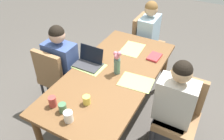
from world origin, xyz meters
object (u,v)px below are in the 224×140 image
(coffee_mug_centre_right, at_px, (63,108))
(flower_vase, at_px, (117,62))
(person_far_left_mid, at_px, (173,112))
(coffee_mug_near_right, at_px, (53,102))
(chair_head_left_left_near, at_px, (145,40))
(book_red_cover, at_px, (154,57))
(laptop_near_left_far, at_px, (89,62))
(dining_table, at_px, (112,79))
(person_near_left_far, at_px, (63,71))
(coffee_mug_near_left, at_px, (68,116))
(person_head_left_left_near, at_px, (148,42))
(chair_far_left_mid, at_px, (180,111))
(coffee_mug_centre_left, at_px, (87,100))
(chair_near_left_far, at_px, (56,75))

(coffee_mug_centre_right, bearing_deg, flower_vase, 166.84)
(person_far_left_mid, distance_m, coffee_mug_near_right, 1.27)
(chair_head_left_left_near, height_order, book_red_cover, chair_head_left_left_near)
(chair_head_left_left_near, xyz_separation_m, coffee_mug_centre_right, (2.05, -0.03, 0.31))
(laptop_near_left_far, distance_m, coffee_mug_near_right, 0.74)
(dining_table, xyz_separation_m, chair_head_left_left_near, (-1.32, -0.10, -0.18))
(chair_head_left_left_near, bearing_deg, dining_table, 4.41)
(person_near_left_far, distance_m, coffee_mug_near_right, 0.90)
(flower_vase, height_order, laptop_near_left_far, flower_vase)
(flower_vase, height_order, coffee_mug_near_left, flower_vase)
(chair_head_left_left_near, distance_m, person_head_left_left_near, 0.10)
(book_red_cover, bearing_deg, coffee_mug_near_left, -10.94)
(person_far_left_mid, height_order, coffee_mug_near_right, person_far_left_mid)
(chair_head_left_left_near, relative_size, coffee_mug_near_left, 8.51)
(person_head_left_left_near, relative_size, coffee_mug_centre_right, 12.85)
(flower_vase, bearing_deg, chair_far_left_mid, 90.73)
(coffee_mug_near_left, bearing_deg, coffee_mug_centre_right, -119.26)
(person_near_left_far, bearing_deg, flower_vase, 93.62)
(person_near_left_far, bearing_deg, coffee_mug_centre_left, 54.87)
(chair_far_left_mid, bearing_deg, chair_near_left_far, -85.25)
(chair_head_left_left_near, distance_m, coffee_mug_near_right, 2.07)
(chair_far_left_mid, bearing_deg, dining_table, -86.74)
(flower_vase, height_order, book_red_cover, flower_vase)
(coffee_mug_near_left, bearing_deg, flower_vase, 175.70)
(chair_near_left_far, relative_size, flower_vase, 2.97)
(flower_vase, distance_m, coffee_mug_centre_right, 0.79)
(dining_table, relative_size, coffee_mug_centre_right, 20.77)
(person_head_left_left_near, bearing_deg, coffee_mug_near_left, 0.29)
(chair_head_left_left_near, height_order, person_far_left_mid, person_far_left_mid)
(chair_near_left_far, relative_size, person_near_left_far, 0.75)
(flower_vase, bearing_deg, person_head_left_left_near, -176.59)
(chair_head_left_left_near, xyz_separation_m, chair_far_left_mid, (1.27, 0.92, 0.00))
(person_near_left_far, relative_size, flower_vase, 3.95)
(person_far_left_mid, bearing_deg, person_near_left_far, -90.59)
(laptop_near_left_far, bearing_deg, chair_near_left_far, -76.92)
(person_near_left_far, xyz_separation_m, coffee_mug_centre_right, (0.72, 0.60, 0.28))
(chair_far_left_mid, relative_size, coffee_mug_near_left, 8.51)
(chair_near_left_far, relative_size, coffee_mug_centre_right, 9.67)
(coffee_mug_centre_left, relative_size, book_red_cover, 0.46)
(dining_table, distance_m, laptop_near_left_far, 0.35)
(flower_vase, xyz_separation_m, laptop_near_left_far, (0.02, -0.37, -0.11))
(book_red_cover, bearing_deg, person_near_left_far, -59.23)
(flower_vase, xyz_separation_m, coffee_mug_near_right, (0.75, -0.31, -0.10))
(coffee_mug_near_left, height_order, coffee_mug_centre_right, coffee_mug_near_left)
(chair_far_left_mid, height_order, chair_near_left_far, same)
(chair_far_left_mid, height_order, person_near_left_far, person_near_left_far)
(coffee_mug_centre_right, bearing_deg, dining_table, 169.65)
(person_far_left_mid, xyz_separation_m, coffee_mug_near_right, (0.69, -1.02, 0.29))
(chair_head_left_left_near, relative_size, person_head_left_left_near, 0.75)
(chair_head_left_left_near, distance_m, coffee_mug_near_left, 2.14)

